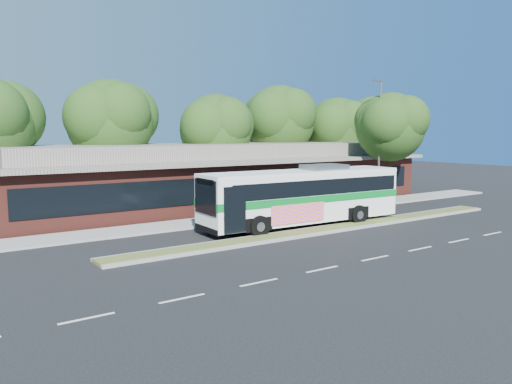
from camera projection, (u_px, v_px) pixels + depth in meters
ground at (342, 231)px, 26.78m from camera, size 120.00×120.00×0.00m
median_strip at (334, 228)px, 27.26m from camera, size 26.00×1.10×0.15m
sidewalk at (271, 214)px, 31.98m from camera, size 44.00×2.60×0.12m
plaza_building at (218, 175)px, 37.10m from camera, size 33.20×11.20×4.45m
lamp_post at (379, 138)px, 36.52m from camera, size 0.93×0.18×9.07m
tree_bg_b at (116, 120)px, 35.47m from camera, size 6.69×6.00×9.00m
tree_bg_c at (219, 129)px, 39.24m from camera, size 6.24×5.60×8.26m
tree_bg_d at (282, 120)px, 43.97m from camera, size 6.91×6.20×9.37m
tree_bg_e at (339, 128)px, 46.62m from camera, size 6.47×5.80×8.50m
tree_bg_f at (375, 125)px, 50.82m from camera, size 6.69×6.00×8.92m
transit_bus at (304, 192)px, 28.11m from camera, size 12.38×3.28×3.44m
sedan at (114, 211)px, 29.66m from camera, size 4.65×3.06×1.25m
sidewalk_tree at (392, 126)px, 37.70m from camera, size 5.75×5.16×8.26m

